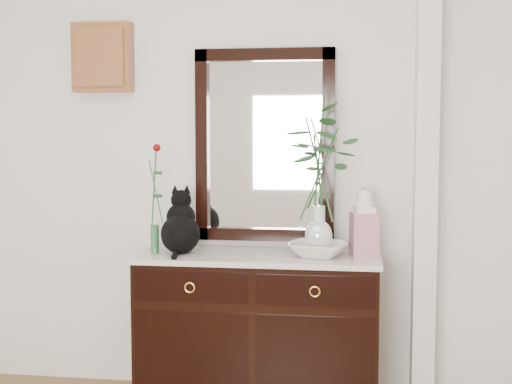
% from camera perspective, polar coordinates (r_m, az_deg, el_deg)
% --- Properties ---
extents(wall_back, '(3.60, 0.04, 2.70)m').
position_cam_1_polar(wall_back, '(4.12, -0.67, 2.50)').
color(wall_back, silver).
rests_on(wall_back, ground).
extents(pilaster, '(0.12, 0.20, 2.70)m').
position_cam_1_polar(pilaster, '(4.01, 13.42, 2.30)').
color(pilaster, silver).
rests_on(pilaster, ground).
extents(sideboard, '(1.33, 0.52, 0.82)m').
position_cam_1_polar(sideboard, '(4.00, 0.21, -10.31)').
color(sideboard, black).
rests_on(sideboard, ground).
extents(wall_mirror, '(0.80, 0.06, 1.10)m').
position_cam_1_polar(wall_mirror, '(4.09, 0.68, 3.74)').
color(wall_mirror, black).
rests_on(wall_mirror, wall_back).
extents(key_cabinet, '(0.35, 0.10, 0.40)m').
position_cam_1_polar(key_cabinet, '(4.32, -12.16, 10.47)').
color(key_cabinet, brown).
rests_on(key_cabinet, wall_back).
extents(cat, '(0.30, 0.35, 0.35)m').
position_cam_1_polar(cat, '(3.96, -6.08, -2.32)').
color(cat, black).
rests_on(cat, sideboard).
extents(lotus_bowl, '(0.37, 0.37, 0.08)m').
position_cam_1_polar(lotus_bowl, '(3.84, 5.02, -4.61)').
color(lotus_bowl, silver).
rests_on(lotus_bowl, sideboard).
extents(vase_branches, '(0.51, 0.51, 0.89)m').
position_cam_1_polar(vase_branches, '(3.80, 5.06, 1.78)').
color(vase_branches, silver).
rests_on(vase_branches, lotus_bowl).
extents(bud_vase_rose, '(0.10, 0.10, 0.61)m').
position_cam_1_polar(bud_vase_rose, '(3.94, -8.15, -0.47)').
color(bud_vase_rose, '#306D3C').
rests_on(bud_vase_rose, sideboard).
extents(ginger_jar, '(0.16, 0.16, 0.37)m').
position_cam_1_polar(ginger_jar, '(3.89, 8.65, -2.34)').
color(ginger_jar, silver).
rests_on(ginger_jar, sideboard).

